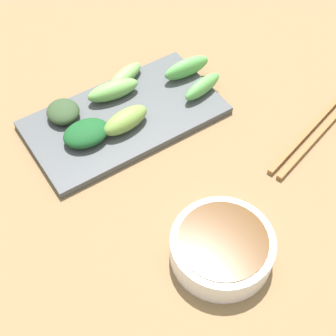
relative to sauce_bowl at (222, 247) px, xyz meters
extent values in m
cube|color=olive|center=(0.16, -0.03, -0.03)|extent=(2.10, 2.10, 0.02)
cylinder|color=white|center=(0.00, 0.00, 0.00)|extent=(0.13, 0.13, 0.04)
cylinder|color=#4B2A0C|center=(0.00, 0.00, 0.01)|extent=(0.11, 0.11, 0.02)
cube|color=#474B4E|center=(0.27, -0.02, -0.02)|extent=(0.16, 0.29, 0.01)
ellipsoid|color=#70AE55|center=(0.31, -0.02, 0.00)|extent=(0.04, 0.09, 0.03)
ellipsoid|color=#174F23|center=(0.25, 0.05, 0.00)|extent=(0.06, 0.07, 0.02)
ellipsoid|color=#77AE5A|center=(0.33, -0.06, 0.00)|extent=(0.05, 0.07, 0.02)
ellipsoid|color=#5DB053|center=(0.29, -0.14, 0.01)|extent=(0.03, 0.08, 0.03)
ellipsoid|color=#5EAF53|center=(0.24, -0.14, 0.00)|extent=(0.04, 0.08, 0.03)
ellipsoid|color=#304628|center=(0.31, 0.06, 0.00)|extent=(0.06, 0.05, 0.02)
ellipsoid|color=#78A045|center=(0.24, -0.01, 0.01)|extent=(0.04, 0.08, 0.03)
cube|color=brown|center=(0.08, -0.25, -0.02)|extent=(0.07, 0.22, 0.01)
cube|color=brown|center=(0.10, -0.24, -0.02)|extent=(0.07, 0.22, 0.01)
camera|label=1|loc=(-0.22, 0.22, 0.55)|focal=54.58mm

